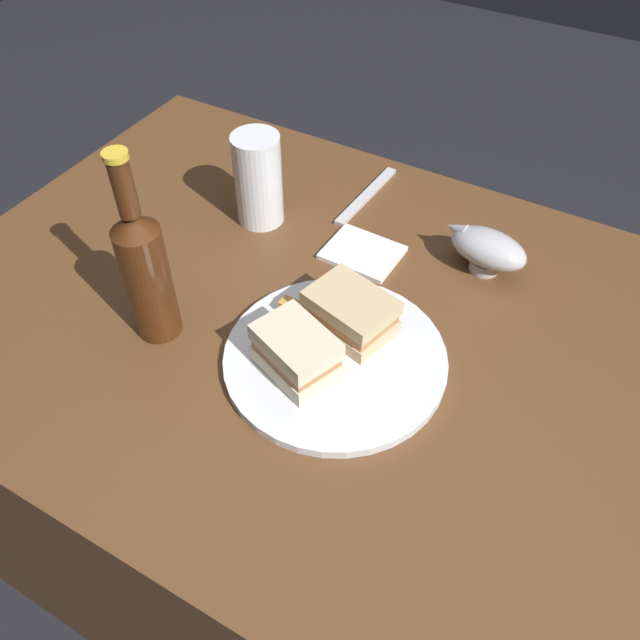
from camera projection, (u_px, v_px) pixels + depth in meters
The scene contains 16 objects.
ground_plane at pixel (311, 539), 1.44m from camera, with size 6.00×6.00×0.00m, color black.
dining_table at pixel (309, 451), 1.18m from camera, with size 1.08×0.80×0.73m, color brown.
plate at pixel (335, 359), 0.84m from camera, with size 0.29×0.29×0.01m, color white.
sandwich_half_left at pixel (351, 313), 0.85m from camera, with size 0.13×0.10×0.06m.
sandwich_half_right at pixel (296, 352), 0.80m from camera, with size 0.12×0.10×0.06m.
potato_wedge_front at pixel (340, 299), 0.89m from camera, with size 0.05×0.02×0.02m, color gold.
potato_wedge_middle at pixel (289, 352), 0.83m from camera, with size 0.04×0.02×0.02m, color #AD702D.
potato_wedge_back at pixel (299, 311), 0.88m from camera, with size 0.05×0.02×0.02m, color gold.
potato_wedge_left_edge at pixel (303, 345), 0.84m from camera, with size 0.04×0.02×0.02m, color #AD702D.
potato_wedge_right_edge at pixel (277, 343), 0.84m from camera, with size 0.04×0.02×0.02m, color #B77F33.
potato_wedge_stray at pixel (281, 338), 0.84m from camera, with size 0.05×0.02×0.02m, color #B77F33.
pint_glass at pixel (259, 184), 1.01m from camera, with size 0.07×0.07×0.15m.
gravy_boat at pixel (487, 248), 0.94m from camera, with size 0.13×0.08×0.07m.
cider_bottle at pixel (145, 270), 0.81m from camera, with size 0.06×0.06×0.28m.
napkin at pixel (362, 253), 0.99m from camera, with size 0.11×0.09×0.01m, color white.
fork at pixel (366, 196), 1.09m from camera, with size 0.18×0.02×0.01m, color silver.
Camera 1 is at (-0.33, 0.54, 1.39)m, focal length 36.53 mm.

